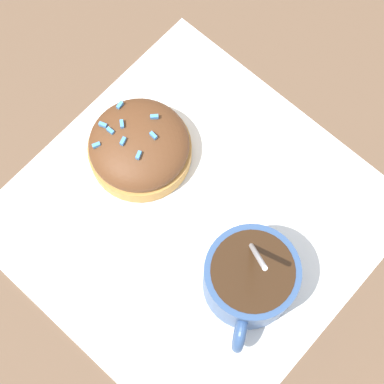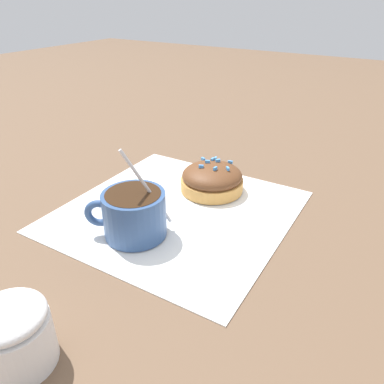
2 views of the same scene
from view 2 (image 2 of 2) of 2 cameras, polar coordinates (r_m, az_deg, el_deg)
ground_plane at (r=0.52m, az=-2.21°, el=-2.99°), size 3.00×3.00×0.00m
paper_napkin at (r=0.52m, az=-2.21°, el=-2.85°), size 0.30×0.30×0.00m
coffee_cup at (r=0.46m, az=-8.93°, el=-3.08°), size 0.08×0.09×0.12m
frosted_pastry at (r=0.56m, az=3.06°, el=2.02°), size 0.09×0.09×0.04m
sugar_bowl at (r=0.35m, az=-25.59°, el=-19.01°), size 0.06×0.06×0.06m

